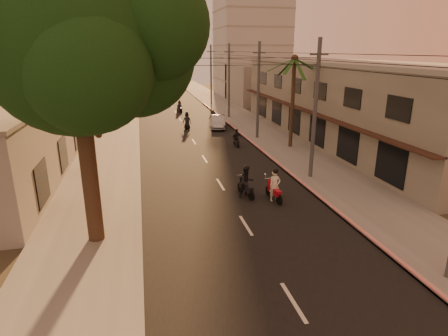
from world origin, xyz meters
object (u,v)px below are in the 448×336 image
(scooter_mid_a, at_px, (247,183))
(scooter_mid_b, at_px, (236,139))
(palm_tree, at_px, (295,64))
(scooter_red, at_px, (275,187))
(parked_car, at_px, (218,122))
(broadleaf_tree, at_px, (86,44))
(scooter_far_b, at_px, (213,117))
(scooter_far_c, at_px, (180,107))
(scooter_far_a, at_px, (187,121))

(scooter_mid_a, distance_m, scooter_mid_b, 11.93)
(palm_tree, distance_m, scooter_mid_b, 7.99)
(scooter_red, height_order, parked_car, scooter_red)
(broadleaf_tree, xyz_separation_m, scooter_mid_a, (7.67, 3.51, -7.59))
(scooter_mid_b, relative_size, scooter_far_b, 1.00)
(palm_tree, distance_m, scooter_mid_a, 13.95)
(scooter_far_c, bearing_deg, scooter_red, -104.88)
(palm_tree, bearing_deg, parked_car, 114.52)
(scooter_red, bearing_deg, broadleaf_tree, -170.47)
(scooter_far_b, bearing_deg, scooter_red, -70.34)
(scooter_red, distance_m, scooter_mid_b, 12.65)
(scooter_mid_a, distance_m, scooter_far_b, 22.75)
(parked_car, bearing_deg, palm_tree, -54.19)
(palm_tree, bearing_deg, scooter_red, -116.23)
(scooter_mid_a, relative_size, parked_car, 0.44)
(parked_car, bearing_deg, scooter_mid_b, -79.29)
(scooter_red, bearing_deg, scooter_mid_a, 140.24)
(scooter_mid_b, height_order, parked_car, scooter_mid_b)
(broadleaf_tree, xyz_separation_m, parked_car, (10.14, 23.65, -7.77))
(broadleaf_tree, xyz_separation_m, scooter_far_b, (10.05, 26.14, -7.72))
(palm_tree, xyz_separation_m, scooter_red, (-5.55, -11.26, -6.29))
(palm_tree, height_order, scooter_far_a, palm_tree)
(broadleaf_tree, bearing_deg, scooter_far_c, 78.56)
(scooter_far_b, bearing_deg, broadleaf_tree, -88.97)
(scooter_far_b, relative_size, scooter_far_c, 0.98)
(scooter_red, bearing_deg, scooter_mid_b, 79.04)
(scooter_far_b, bearing_deg, scooter_far_a, -121.03)
(broadleaf_tree, xyz_separation_m, scooter_far_a, (6.71, 23.63, -7.60))
(scooter_mid_b, xyz_separation_m, scooter_far_c, (-2.91, 20.11, 0.04))
(broadleaf_tree, relative_size, scooter_mid_b, 7.38)
(broadleaf_tree, bearing_deg, scooter_mid_a, 24.61)
(scooter_mid_b, height_order, scooter_far_a, scooter_far_a)
(scooter_red, height_order, scooter_far_a, scooter_red)
(scooter_mid_a, height_order, parked_car, scooter_mid_a)
(scooter_red, distance_m, scooter_mid_a, 1.67)
(parked_car, height_order, scooter_far_c, scooter_far_c)
(scooter_red, height_order, scooter_mid_b, scooter_red)
(scooter_far_a, xyz_separation_m, scooter_far_b, (3.34, 2.51, -0.12))
(scooter_mid_a, distance_m, scooter_far_a, 20.14)
(palm_tree, distance_m, scooter_far_c, 23.60)
(scooter_red, relative_size, scooter_far_c, 1.19)
(broadleaf_tree, height_order, scooter_mid_a, broadleaf_tree)
(palm_tree, bearing_deg, scooter_far_c, 109.18)
(scooter_far_b, distance_m, scooter_far_c, 9.62)
(palm_tree, xyz_separation_m, scooter_mid_a, (-6.95, -10.34, -6.26))
(palm_tree, relative_size, scooter_far_a, 4.23)
(scooter_mid_a, xyz_separation_m, scooter_far_c, (-0.52, 31.80, -0.13))
(parked_car, bearing_deg, scooter_far_b, 103.54)
(broadleaf_tree, distance_m, scooter_far_b, 29.05)
(broadleaf_tree, relative_size, scooter_far_c, 7.24)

